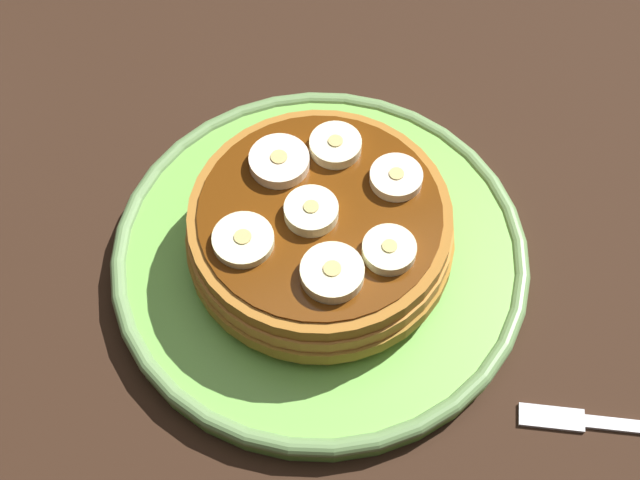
{
  "coord_description": "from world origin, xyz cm",
  "views": [
    {
      "loc": [
        11.93,
        24.54,
        46.95
      ],
      "look_at": [
        0.0,
        0.0,
        2.77
      ],
      "focal_mm": 51.49,
      "sensor_mm": 36.0,
      "label": 1
    }
  ],
  "objects_px": {
    "plate": "(320,257)",
    "banana_slice_0": "(315,218)",
    "banana_slice_5": "(393,174)",
    "banana_slice_3": "(279,162)",
    "banana_slice_4": "(244,243)",
    "fork": "(626,425)",
    "banana_slice_6": "(389,251)",
    "pancake_stack": "(323,234)",
    "banana_slice_1": "(332,273)",
    "banana_slice_2": "(335,146)"
  },
  "relations": [
    {
      "from": "banana_slice_4",
      "to": "banana_slice_5",
      "type": "height_order",
      "value": "same"
    },
    {
      "from": "banana_slice_2",
      "to": "banana_slice_0",
      "type": "bearing_deg",
      "value": 50.76
    },
    {
      "from": "pancake_stack",
      "to": "fork",
      "type": "xyz_separation_m",
      "value": [
        -0.1,
        0.16,
        -0.03
      ]
    },
    {
      "from": "plate",
      "to": "banana_slice_0",
      "type": "relative_size",
      "value": 8.28
    },
    {
      "from": "pancake_stack",
      "to": "banana_slice_0",
      "type": "height_order",
      "value": "banana_slice_0"
    },
    {
      "from": "plate",
      "to": "banana_slice_6",
      "type": "distance_m",
      "value": 0.07
    },
    {
      "from": "banana_slice_4",
      "to": "fork",
      "type": "xyz_separation_m",
      "value": [
        -0.15,
        0.16,
        -0.06
      ]
    },
    {
      "from": "plate",
      "to": "banana_slice_2",
      "type": "bearing_deg",
      "value": -127.5
    },
    {
      "from": "banana_slice_5",
      "to": "banana_slice_0",
      "type": "bearing_deg",
      "value": 8.52
    },
    {
      "from": "pancake_stack",
      "to": "banana_slice_2",
      "type": "xyz_separation_m",
      "value": [
        -0.03,
        -0.04,
        0.02
      ]
    },
    {
      "from": "pancake_stack",
      "to": "banana_slice_3",
      "type": "distance_m",
      "value": 0.05
    },
    {
      "from": "banana_slice_4",
      "to": "banana_slice_5",
      "type": "xyz_separation_m",
      "value": [
        -0.09,
        -0.0,
        0.0
      ]
    },
    {
      "from": "banana_slice_3",
      "to": "banana_slice_5",
      "type": "relative_size",
      "value": 1.15
    },
    {
      "from": "plate",
      "to": "banana_slice_6",
      "type": "bearing_deg",
      "value": 118.04
    },
    {
      "from": "pancake_stack",
      "to": "banana_slice_5",
      "type": "bearing_deg",
      "value": -173.29
    },
    {
      "from": "pancake_stack",
      "to": "banana_slice_2",
      "type": "height_order",
      "value": "banana_slice_2"
    },
    {
      "from": "banana_slice_6",
      "to": "fork",
      "type": "bearing_deg",
      "value": 123.83
    },
    {
      "from": "plate",
      "to": "banana_slice_0",
      "type": "xyz_separation_m",
      "value": [
        0.01,
        0.0,
        0.05
      ]
    },
    {
      "from": "banana_slice_1",
      "to": "banana_slice_4",
      "type": "xyz_separation_m",
      "value": [
        0.03,
        -0.04,
        -0.0
      ]
    },
    {
      "from": "pancake_stack",
      "to": "fork",
      "type": "relative_size",
      "value": 1.36
    },
    {
      "from": "plate",
      "to": "banana_slice_3",
      "type": "distance_m",
      "value": 0.06
    },
    {
      "from": "pancake_stack",
      "to": "banana_slice_0",
      "type": "xyz_separation_m",
      "value": [
        0.01,
        0.0,
        0.02
      ]
    },
    {
      "from": "banana_slice_0",
      "to": "banana_slice_1",
      "type": "bearing_deg",
      "value": 78.97
    },
    {
      "from": "plate",
      "to": "fork",
      "type": "distance_m",
      "value": 0.19
    },
    {
      "from": "plate",
      "to": "banana_slice_3",
      "type": "xyz_separation_m",
      "value": [
        0.01,
        -0.04,
        0.05
      ]
    },
    {
      "from": "pancake_stack",
      "to": "banana_slice_5",
      "type": "relative_size",
      "value": 5.35
    },
    {
      "from": "banana_slice_3",
      "to": "banana_slice_4",
      "type": "height_order",
      "value": "banana_slice_3"
    },
    {
      "from": "banana_slice_0",
      "to": "pancake_stack",
      "type": "bearing_deg",
      "value": -159.31
    },
    {
      "from": "banana_slice_0",
      "to": "banana_slice_2",
      "type": "relative_size",
      "value": 1.0
    },
    {
      "from": "pancake_stack",
      "to": "banana_slice_3",
      "type": "height_order",
      "value": "banana_slice_3"
    },
    {
      "from": "banana_slice_0",
      "to": "banana_slice_4",
      "type": "distance_m",
      "value": 0.04
    },
    {
      "from": "banana_slice_2",
      "to": "plate",
      "type": "bearing_deg",
      "value": 52.5
    },
    {
      "from": "banana_slice_0",
      "to": "banana_slice_6",
      "type": "height_order",
      "value": "same"
    },
    {
      "from": "banana_slice_1",
      "to": "banana_slice_5",
      "type": "xyz_separation_m",
      "value": [
        -0.06,
        -0.04,
        -0.0
      ]
    },
    {
      "from": "fork",
      "to": "banana_slice_3",
      "type": "bearing_deg",
      "value": -61.19
    },
    {
      "from": "plate",
      "to": "fork",
      "type": "bearing_deg",
      "value": 122.48
    },
    {
      "from": "banana_slice_3",
      "to": "banana_slice_6",
      "type": "height_order",
      "value": "same"
    },
    {
      "from": "banana_slice_0",
      "to": "fork",
      "type": "distance_m",
      "value": 0.2
    },
    {
      "from": "banana_slice_0",
      "to": "banana_slice_6",
      "type": "distance_m",
      "value": 0.04
    },
    {
      "from": "pancake_stack",
      "to": "banana_slice_1",
      "type": "xyz_separation_m",
      "value": [
        0.01,
        0.04,
        0.02
      ]
    },
    {
      "from": "banana_slice_6",
      "to": "pancake_stack",
      "type": "bearing_deg",
      "value": -62.16
    },
    {
      "from": "banana_slice_0",
      "to": "banana_slice_1",
      "type": "relative_size",
      "value": 0.88
    },
    {
      "from": "banana_slice_5",
      "to": "banana_slice_6",
      "type": "height_order",
      "value": "same"
    },
    {
      "from": "banana_slice_0",
      "to": "banana_slice_4",
      "type": "bearing_deg",
      "value": -4.19
    },
    {
      "from": "banana_slice_3",
      "to": "banana_slice_6",
      "type": "distance_m",
      "value": 0.08
    },
    {
      "from": "banana_slice_1",
      "to": "banana_slice_6",
      "type": "bearing_deg",
      "value": 179.06
    },
    {
      "from": "banana_slice_0",
      "to": "fork",
      "type": "xyz_separation_m",
      "value": [
        -0.11,
        0.16,
        -0.06
      ]
    },
    {
      "from": "plate",
      "to": "pancake_stack",
      "type": "relative_size",
      "value": 1.55
    },
    {
      "from": "banana_slice_5",
      "to": "fork",
      "type": "distance_m",
      "value": 0.18
    },
    {
      "from": "banana_slice_4",
      "to": "fork",
      "type": "distance_m",
      "value": 0.23
    }
  ]
}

